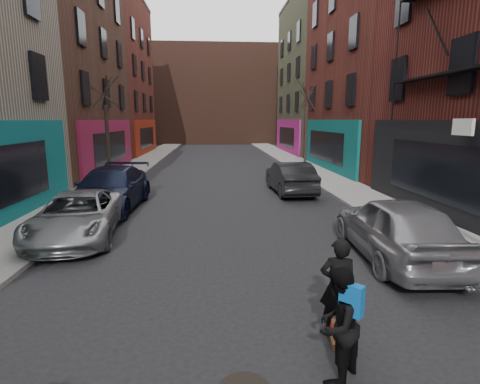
{
  "coord_description": "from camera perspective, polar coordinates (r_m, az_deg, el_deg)",
  "views": [
    {
      "loc": [
        -0.52,
        -2.89,
        3.52
      ],
      "look_at": [
        0.19,
        6.98,
        1.6
      ],
      "focal_mm": 28.0,
      "sensor_mm": 36.0,
      "label": 1
    }
  ],
  "objects": [
    {
      "name": "tree_left_far",
      "position": [
        21.65,
        -19.66,
        9.99
      ],
      "size": [
        2.0,
        2.0,
        6.5
      ],
      "primitive_type": null,
      "color": "black",
      "rests_on": "sidewalk_left"
    },
    {
      "name": "parked_left_end",
      "position": [
        15.66,
        -19.17,
        0.46
      ],
      "size": [
        2.54,
        5.76,
        1.65
      ],
      "primitive_type": "imported",
      "rotation": [
        0.0,
        0.0,
        -0.04
      ],
      "color": "black",
      "rests_on": "ground"
    },
    {
      "name": "building_far",
      "position": [
        58.99,
        -3.75,
        14.34
      ],
      "size": [
        40.0,
        10.0,
        14.0
      ],
      "primitive_type": "cube",
      "color": "#47281E",
      "rests_on": "ground"
    },
    {
      "name": "sidewalk_right",
      "position": [
        33.76,
        7.48,
        5.01
      ],
      "size": [
        2.5,
        84.0,
        0.13
      ],
      "primitive_type": "cube",
      "color": "gray",
      "rests_on": "ground"
    },
    {
      "name": "sidewalk_left",
      "position": [
        33.56,
        -14.0,
        4.75
      ],
      "size": [
        2.5,
        84.0,
        0.13
      ],
      "primitive_type": "cube",
      "color": "gray",
      "rests_on": "ground"
    },
    {
      "name": "parked_right_end",
      "position": [
        18.29,
        7.65,
        2.21
      ],
      "size": [
        1.8,
        4.69,
        1.52
      ],
      "primitive_type": "imported",
      "rotation": [
        0.0,
        0.0,
        3.18
      ],
      "color": "black",
      "rests_on": "ground"
    },
    {
      "name": "parked_left_far",
      "position": [
        12.25,
        -23.5,
        -3.33
      ],
      "size": [
        2.77,
        5.13,
        1.37
      ],
      "primitive_type": "imported",
      "rotation": [
        0.0,
        0.0,
        0.11
      ],
      "color": "gray",
      "rests_on": "ground"
    },
    {
      "name": "tree_right_far",
      "position": [
        27.72,
        10.07,
        10.84
      ],
      "size": [
        2.0,
        2.0,
        6.8
      ],
      "primitive_type": null,
      "color": "black",
      "rests_on": "sidewalk_right"
    },
    {
      "name": "skateboarder",
      "position": [
        6.38,
        14.7,
        -13.67
      ],
      "size": [
        0.63,
        0.47,
        1.59
      ],
      "primitive_type": "imported",
      "rotation": [
        0.0,
        0.0,
        2.98
      ],
      "color": "black",
      "rests_on": "skateboard"
    },
    {
      "name": "parked_right_far",
      "position": [
        10.32,
        22.65,
        -5.02
      ],
      "size": [
        2.16,
        4.93,
        1.65
      ],
      "primitive_type": "imported",
      "rotation": [
        0.0,
        0.0,
        3.1
      ],
      "color": "gray",
      "rests_on": "ground"
    },
    {
      "name": "pedestrian",
      "position": [
        5.49,
        14.61,
        -18.94
      ],
      "size": [
        0.98,
        0.98,
        1.61
      ],
      "rotation": [
        0.0,
        0.0,
        3.92
      ],
      "color": "black",
      "rests_on": "ground"
    },
    {
      "name": "skateboard",
      "position": [
        6.77,
        14.33,
        -20.2
      ],
      "size": [
        0.34,
        0.82,
        0.1
      ],
      "primitive_type": "cube",
      "rotation": [
        0.0,
        0.0,
        -0.16
      ],
      "color": "brown",
      "rests_on": "ground"
    }
  ]
}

